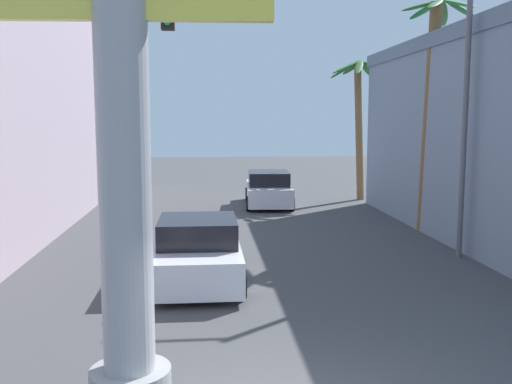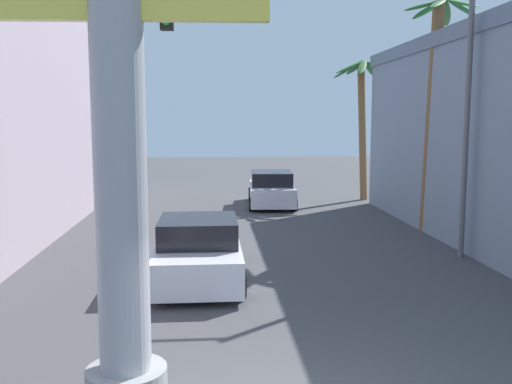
# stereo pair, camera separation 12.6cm
# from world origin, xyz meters

# --- Properties ---
(ground_plane) EXTENTS (85.74, 85.74, 0.00)m
(ground_plane) POSITION_xyz_m (0.00, 10.00, 0.00)
(ground_plane) COLOR #424244
(street_lamp) EXTENTS (2.43, 0.28, 7.95)m
(street_lamp) POSITION_xyz_m (5.74, 8.58, 4.74)
(street_lamp) COLOR #59595E
(street_lamp) RESTS_ON ground
(traffic_light_mast) EXTENTS (5.16, 0.32, 6.40)m
(traffic_light_mast) POSITION_xyz_m (-4.57, 3.82, 4.48)
(traffic_light_mast) COLOR #333333
(traffic_light_mast) RESTS_ON ground
(car_lead) EXTENTS (2.13, 4.96, 1.56)m
(car_lead) POSITION_xyz_m (-1.31, 7.04, 0.70)
(car_lead) COLOR black
(car_lead) RESTS_ON ground
(car_far) EXTENTS (2.29, 4.63, 1.56)m
(car_far) POSITION_xyz_m (1.75, 18.88, 0.74)
(car_far) COLOR black
(car_far) RESTS_ON ground
(palm_tree_mid_left) EXTENTS (2.71, 2.61, 8.21)m
(palm_tree_mid_left) POSITION_xyz_m (-6.47, 9.32, 4.91)
(palm_tree_mid_left) COLOR brown
(palm_tree_mid_left) RESTS_ON ground
(palm_tree_far_right) EXTENTS (3.14, 3.05, 6.75)m
(palm_tree_far_right) POSITION_xyz_m (6.32, 20.39, 4.46)
(palm_tree_far_right) COLOR brown
(palm_tree_far_right) RESTS_ON ground
(palm_tree_mid_right) EXTENTS (2.69, 2.56, 7.95)m
(palm_tree_mid_right) POSITION_xyz_m (6.59, 12.26, 4.67)
(palm_tree_mid_right) COLOR brown
(palm_tree_mid_right) RESTS_ON ground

